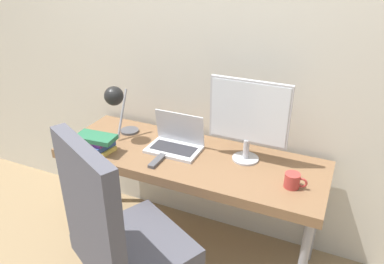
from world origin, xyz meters
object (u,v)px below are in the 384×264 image
Objects in this scene: laptop at (176,142)px; mug at (293,181)px; monitor at (249,116)px; office_chair at (117,235)px; book_stack at (96,143)px; desk_lamp at (116,101)px.

laptop is 2.72× the size of mug.
monitor reaches higher than office_chair.
office_chair is 0.71m from book_stack.
book_stack is 1.19m from mug.
desk_lamp is 0.90m from office_chair.
office_chair reaches higher than book_stack.
book_stack is at bearing -161.94° from monitor.
book_stack is at bearing 133.89° from office_chair.
mug is at bearing -9.25° from laptop.
office_chair is (0.44, -0.69, -0.37)m from desk_lamp.
book_stack is at bearing -152.23° from laptop.
monitor is 0.43m from mug.
mug is at bearing -4.20° from desk_lamp.
book_stack is (-0.44, -0.23, 0.01)m from laptop.
desk_lamp reaches higher than mug.
monitor is 0.84m from desk_lamp.
monitor reaches higher than mug.
monitor is 0.96m from office_chair.
monitor is 0.95m from book_stack.
laptop is at bearing 93.26° from office_chair.
laptop is 0.28× the size of office_chair.
laptop is 0.88× the size of desk_lamp.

